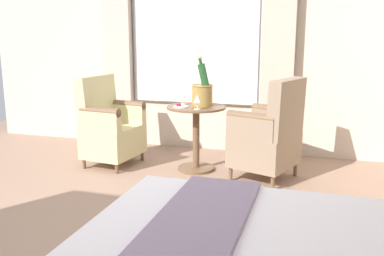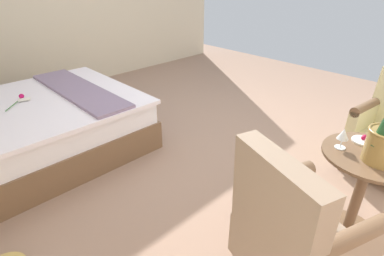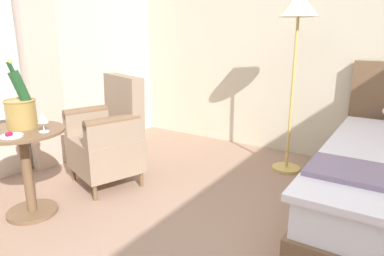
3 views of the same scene
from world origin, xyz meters
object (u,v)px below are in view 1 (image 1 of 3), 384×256
Objects in this scene: champagne_bucket at (202,92)px; armchair_by_window at (269,136)px; wine_glass_near_bucket at (182,95)px; armchair_facing_bed at (110,127)px; snack_plate at (180,106)px; wine_glass_near_edge at (197,100)px; side_table_round at (196,132)px.

champagne_bucket is 0.80m from armchair_by_window.
champagne_bucket is at bearing -101.61° from armchair_by_window.
wine_glass_near_bucket is at bearing -90.12° from champagne_bucket.
armchair_facing_bed is (0.13, -0.77, -0.35)m from wine_glass_near_bucket.
snack_plate is at bearing 87.97° from armchair_facing_bed.
champagne_bucket is 0.22m from wine_glass_near_bucket.
wine_glass_near_edge reaches higher than wine_glass_near_bucket.
side_table_round is 4.60× the size of snack_plate.
wine_glass_near_bucket is 0.18m from snack_plate.
wine_glass_near_bucket is at bearing -135.39° from wine_glass_near_edge.
wine_glass_near_edge is at bearing -82.75° from armchair_by_window.
wine_glass_near_bucket is at bearing -108.99° from side_table_round.
champagne_bucket is 3.66× the size of wine_glass_near_bucket.
side_table_round is at bearing 94.33° from armchair_facing_bed.
champagne_bucket reaches higher than wine_glass_near_edge.
champagne_bucket is 3.59× the size of wine_glass_near_edge.
armchair_by_window is at bearing 90.80° from snack_plate.
armchair_facing_bed is at bearing -85.67° from side_table_round.
wine_glass_near_edge is (0.17, 0.06, 0.36)m from side_table_round.
side_table_round is 0.94m from armchair_facing_bed.
wine_glass_near_bucket is 0.14× the size of armchair_by_window.
champagne_bucket is at bearing -176.64° from wine_glass_near_edge.
wine_glass_near_bucket is 0.32m from wine_glass_near_edge.
wine_glass_near_edge is at bearing 44.61° from wine_glass_near_bucket.
wine_glass_near_bucket reaches higher than snack_plate.
side_table_round is at bearing -160.01° from wine_glass_near_edge.
armchair_facing_bed is (-0.02, -1.68, -0.03)m from armchair_by_window.
wine_glass_near_edge reaches higher than side_table_round.
side_table_round is 0.32m from snack_plate.
armchair_facing_bed is at bearing -82.67° from champagne_bucket.
champagne_bucket is at bearing 97.33° from armchair_facing_bed.
champagne_bucket is 1.07m from armchair_facing_bed.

